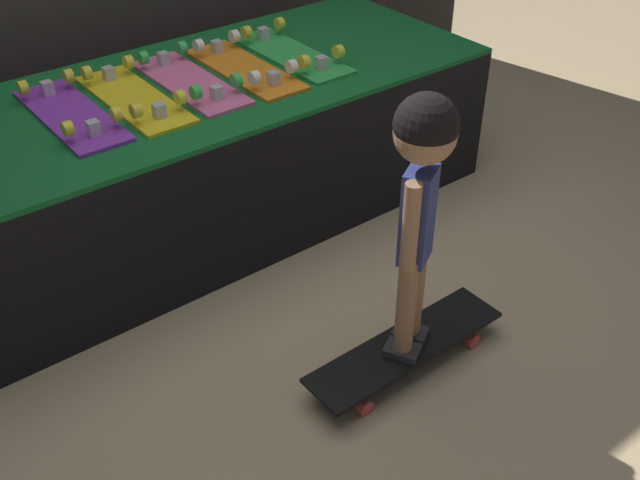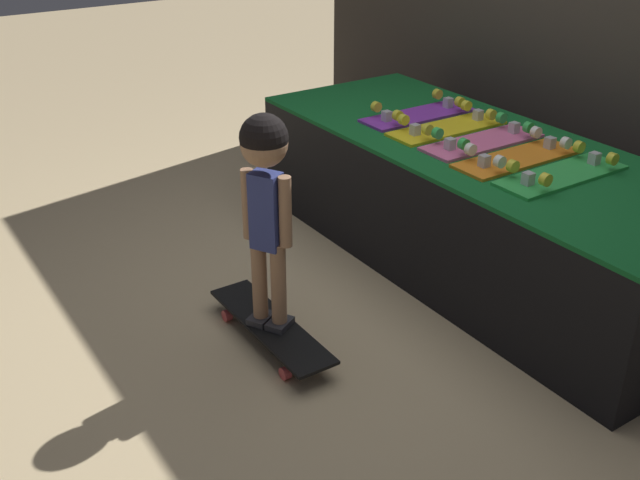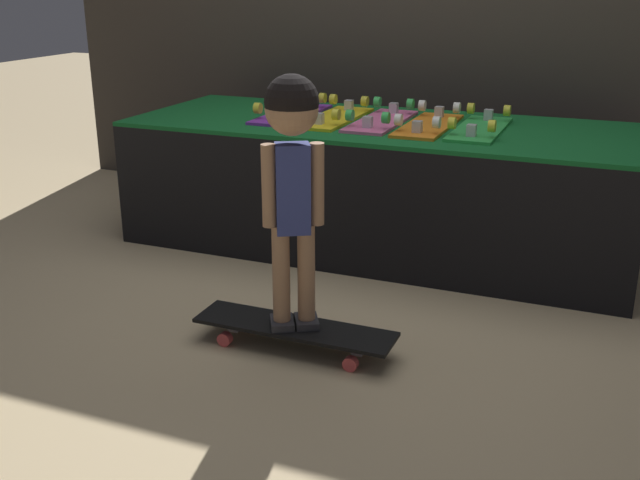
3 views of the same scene
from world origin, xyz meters
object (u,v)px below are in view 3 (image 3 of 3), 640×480
skateboard_yellow_on_rack (335,116)px  child (292,155)px  skateboard_pink_on_rack (381,119)px  skateboard_on_floor (294,330)px  skateboard_orange_on_rack (429,123)px  skateboard_purple_on_rack (292,112)px  skateboard_green_on_rack (480,127)px

skateboard_yellow_on_rack → child: bearing=-75.5°
skateboard_pink_on_rack → skateboard_on_floor: skateboard_pink_on_rack is taller
skateboard_on_floor → child: child is taller
skateboard_yellow_on_rack → child: child is taller
skateboard_orange_on_rack → skateboard_on_floor: bearing=-98.2°
skateboard_yellow_on_rack → child: (0.31, -1.20, 0.09)m
skateboard_purple_on_rack → skateboard_on_floor: size_ratio=0.83×
skateboard_yellow_on_rack → skateboard_pink_on_rack: size_ratio=1.00×
skateboard_purple_on_rack → skateboard_orange_on_rack: 0.72m
skateboard_pink_on_rack → skateboard_orange_on_rack: size_ratio=1.00×
skateboard_purple_on_rack → skateboard_on_floor: 1.45m
child → skateboard_orange_on_rack: bearing=52.5°
skateboard_on_floor → skateboard_green_on_rack: bearing=71.0°
skateboard_green_on_rack → skateboard_orange_on_rack: bearing=-178.1°
skateboard_purple_on_rack → skateboard_yellow_on_rack: size_ratio=1.00×
skateboard_yellow_on_rack → child: 1.24m
skateboard_purple_on_rack → skateboard_green_on_rack: bearing=-1.6°
skateboard_pink_on_rack → skateboard_yellow_on_rack: bearing=-179.1°
skateboard_green_on_rack → child: 1.26m
child → skateboard_pink_on_rack: bearing=64.0°
skateboard_pink_on_rack → skateboard_green_on_rack: (0.48, -0.01, 0.00)m
skateboard_on_floor → skateboard_orange_on_rack: bearing=81.8°
skateboard_purple_on_rack → skateboard_green_on_rack: 0.96m
skateboard_purple_on_rack → child: size_ratio=0.69×
skateboard_purple_on_rack → skateboard_yellow_on_rack: bearing=-3.9°
skateboard_purple_on_rack → skateboard_yellow_on_rack: 0.24m
skateboard_orange_on_rack → skateboard_green_on_rack: (0.24, 0.01, 0.00)m
skateboard_green_on_rack → skateboard_on_floor: skateboard_green_on_rack is taller
skateboard_green_on_rack → skateboard_yellow_on_rack: bearing=179.1°
skateboard_orange_on_rack → child: bearing=-98.2°
skateboard_on_floor → skateboard_purple_on_rack: bearing=114.3°
skateboard_green_on_rack → child: (-0.41, -1.19, 0.09)m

